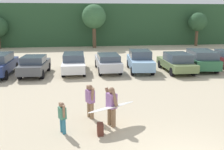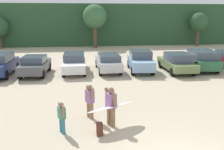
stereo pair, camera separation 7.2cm
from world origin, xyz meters
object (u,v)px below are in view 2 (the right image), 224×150
(parked_car_dark_gray, at_px, (35,65))
(parked_car_olive_green, at_px, (177,62))
(parked_car_forest_green, at_px, (201,59))
(person_child, at_px, (62,116))
(backpack_dropped, at_px, (100,129))
(parked_car_sky_blue, at_px, (140,61))
(person_companion, at_px, (90,99))
(person_adult, at_px, (111,104))
(parked_car_silver, at_px, (108,62))
(parked_car_white, at_px, (74,62))
(surfboard_white, at_px, (111,107))

(parked_car_dark_gray, bearing_deg, parked_car_olive_green, -88.82)
(parked_car_forest_green, bearing_deg, parked_car_olive_green, 110.93)
(person_child, relative_size, backpack_dropped, 2.77)
(parked_car_sky_blue, xyz_separation_m, person_companion, (-4.36, -8.64, 0.00))
(parked_car_sky_blue, xyz_separation_m, person_adult, (-3.53, -9.54, 0.07))
(parked_car_silver, xyz_separation_m, parked_car_forest_green, (7.69, -0.38, 0.10))
(parked_car_olive_green, bearing_deg, person_child, 138.96)
(person_child, distance_m, person_companion, 1.71)
(parked_car_forest_green, relative_size, person_adult, 2.88)
(backpack_dropped, bearing_deg, person_adult, 53.82)
(person_companion, distance_m, backpack_dropped, 1.77)
(parked_car_white, xyz_separation_m, parked_car_sky_blue, (5.29, -0.45, 0.08))
(person_child, xyz_separation_m, backpack_dropped, (1.42, -0.35, -0.48))
(person_companion, bearing_deg, parked_car_sky_blue, -143.71)
(person_companion, relative_size, surfboard_white, 0.68)
(person_adult, xyz_separation_m, person_child, (-1.95, -0.38, -0.23))
(person_child, bearing_deg, backpack_dropped, 139.38)
(parked_car_olive_green, relative_size, parked_car_forest_green, 0.93)
(person_adult, bearing_deg, parked_car_dark_gray, -90.26)
(parked_car_forest_green, bearing_deg, person_companion, 139.58)
(parked_car_forest_green, distance_m, surfboard_white, 12.88)
(parked_car_sky_blue, height_order, backpack_dropped, parked_car_sky_blue)
(parked_car_silver, bearing_deg, parked_car_dark_gray, 94.37)
(person_child, bearing_deg, surfboard_white, 162.55)
(parked_car_dark_gray, distance_m, person_child, 10.08)
(parked_car_dark_gray, relative_size, parked_car_white, 0.85)
(parked_car_olive_green, relative_size, backpack_dropped, 9.90)
(parked_car_olive_green, bearing_deg, backpack_dropped, 145.19)
(parked_car_silver, height_order, parked_car_olive_green, parked_car_olive_green)
(person_child, xyz_separation_m, surfboard_white, (1.95, 0.33, 0.14))
(backpack_dropped, bearing_deg, surfboard_white, 51.67)
(parked_car_sky_blue, xyz_separation_m, surfboard_white, (-3.53, -9.59, -0.02))
(parked_car_white, distance_m, parked_car_sky_blue, 5.31)
(parked_car_sky_blue, height_order, person_child, parked_car_sky_blue)
(backpack_dropped, bearing_deg, parked_car_silver, 82.03)
(parked_car_olive_green, distance_m, person_adult, 10.99)
(backpack_dropped, bearing_deg, parked_car_white, 96.53)
(parked_car_dark_gray, xyz_separation_m, parked_car_white, (2.93, 0.66, 0.01))
(parked_car_white, distance_m, surfboard_white, 10.19)
(surfboard_white, bearing_deg, parked_car_silver, -123.46)
(parked_car_silver, height_order, backpack_dropped, parked_car_silver)
(parked_car_silver, height_order, person_adult, person_adult)
(parked_car_silver, bearing_deg, backpack_dropped, 170.81)
(parked_car_dark_gray, bearing_deg, parked_car_forest_green, -86.14)
(parked_car_silver, xyz_separation_m, parked_car_sky_blue, (2.58, -0.34, 0.09))
(parked_car_forest_green, height_order, person_child, parked_car_forest_green)
(person_child, height_order, backpack_dropped, person_child)
(parked_car_sky_blue, xyz_separation_m, backpack_dropped, (-4.06, -10.26, -0.63))
(person_companion, bearing_deg, person_adult, 105.65)
(parked_car_dark_gray, xyz_separation_m, person_companion, (3.85, -8.43, 0.09))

